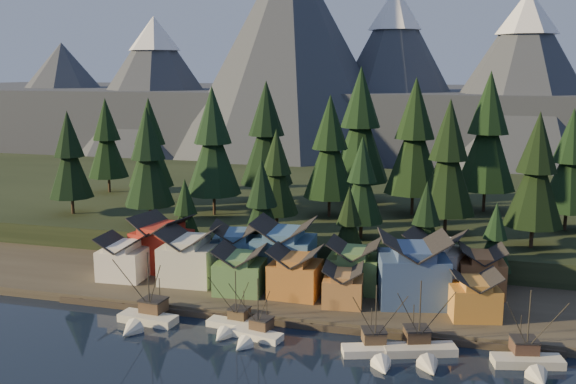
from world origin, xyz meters
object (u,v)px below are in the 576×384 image
(boat_2, at_px, (232,319))
(house_back_0, at_px, (162,241))
(boat_3, at_px, (253,327))
(boat_6, at_px, (531,353))
(house_front_1, at_px, (189,254))
(boat_4, at_px, (378,343))
(boat_5, at_px, (422,342))
(house_front_0, at_px, (123,256))
(boat_1, at_px, (144,309))
(house_back_1, at_px, (236,248))

(boat_2, height_order, house_back_0, house_back_0)
(boat_3, height_order, boat_6, boat_6)
(boat_6, relative_size, house_front_1, 1.18)
(boat_4, relative_size, boat_5, 0.95)
(boat_3, bearing_deg, house_front_0, 164.04)
(house_back_0, bearing_deg, boat_5, -12.80)
(boat_1, bearing_deg, boat_6, 5.69)
(boat_6, xyz_separation_m, house_front_0, (-68.57, 15.26, 3.44))
(house_front_0, xyz_separation_m, house_back_1, (18.73, 8.13, 0.79))
(boat_1, bearing_deg, boat_3, 2.55)
(boat_1, relative_size, boat_4, 1.14)
(boat_4, height_order, house_back_1, house_back_1)
(house_front_0, xyz_separation_m, house_back_0, (4.28, 6.91, 1.22))
(boat_6, xyz_separation_m, house_back_0, (-64.29, 22.17, 4.66))
(house_front_0, bearing_deg, boat_2, -30.95)
(boat_1, height_order, house_back_1, boat_1)
(boat_1, xyz_separation_m, boat_4, (36.42, -1.76, -0.45))
(boat_3, distance_m, house_front_0, 34.73)
(house_front_1, bearing_deg, boat_6, -19.19)
(house_back_0, bearing_deg, boat_1, -59.26)
(boat_2, height_order, boat_5, boat_5)
(house_back_1, bearing_deg, boat_5, -46.33)
(boat_2, height_order, boat_6, boat_6)
(house_front_0, height_order, house_back_1, house_back_1)
(boat_1, height_order, house_front_0, boat_1)
(boat_2, height_order, boat_4, boat_4)
(boat_6, relative_size, house_front_0, 1.38)
(boat_2, bearing_deg, boat_4, -3.02)
(house_front_0, distance_m, house_front_1, 12.51)
(boat_5, height_order, house_back_0, house_back_0)
(house_front_1, xyz_separation_m, house_back_1, (6.33, 6.73, -0.14))
(boat_5, relative_size, house_back_1, 1.14)
(house_front_0, distance_m, house_back_0, 8.22)
(boat_1, bearing_deg, boat_5, 5.38)
(house_front_0, height_order, house_back_0, house_back_0)
(house_front_0, bearing_deg, boat_6, -15.64)
(house_back_0, bearing_deg, boat_2, -32.26)
(boat_1, relative_size, house_back_0, 1.13)
(boat_5, distance_m, boat_6, 14.05)
(boat_1, distance_m, boat_2, 13.94)
(house_front_1, bearing_deg, boat_4, -29.94)
(boat_1, distance_m, house_front_1, 17.39)
(boat_5, xyz_separation_m, house_front_0, (-54.52, 15.55, 3.52))
(boat_2, xyz_separation_m, house_front_1, (-13.60, 15.13, 4.76))
(boat_6, height_order, house_back_0, house_back_0)
(boat_4, bearing_deg, boat_3, 158.60)
(boat_3, distance_m, house_back_0, 35.35)
(boat_2, distance_m, boat_5, 28.58)
(boat_1, relative_size, boat_2, 1.26)
(boat_1, relative_size, boat_3, 1.24)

